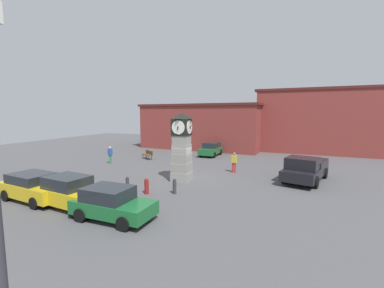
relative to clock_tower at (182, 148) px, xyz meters
name	(u,v)px	position (x,y,z in m)	size (l,w,h in m)	color
ground_plane	(183,179)	(-0.15, 0.63, -2.44)	(69.72, 69.72, 0.00)	#4C4C4F
clock_tower	(182,148)	(0.00, 0.00, 0.00)	(1.59, 1.49, 4.95)	gray
bollard_near_tower	(127,184)	(-2.19, -3.62, -1.95)	(0.21, 0.21, 0.97)	#333338
bollard_mid_row	(147,186)	(-0.84, -3.59, -1.94)	(0.27, 0.27, 0.99)	maroon
bollard_far_row	(175,186)	(0.76, -2.98, -1.95)	(0.22, 0.22, 0.96)	#333338
car_navy_sedan	(35,187)	(-6.23, -6.76, -1.66)	(4.49, 2.42, 1.52)	gold
car_near_tower	(71,192)	(-3.42, -6.93, -1.62)	(4.16, 2.27, 1.64)	gold
car_by_building	(112,203)	(-0.42, -7.43, -1.68)	(3.90, 2.01, 1.51)	#19602D
car_far_lot	(211,149)	(-1.14, 11.54, -1.66)	(2.05, 3.92, 1.53)	#19602D
pickup_truck	(306,168)	(8.46, 3.15, -1.51)	(3.60, 5.81, 1.85)	black
bench	(148,154)	(-6.92, 7.08, -1.91)	(1.63, 1.32, 0.90)	brown
pedestrian_near_bench	(110,154)	(-9.10, 3.58, -1.47)	(0.33, 0.45, 1.69)	#338C4C
pedestrian_crossing_lot	(234,161)	(3.06, 3.97, -1.48)	(0.44, 0.31, 1.68)	red
warehouse_blue_far	(206,126)	(-4.02, 18.99, 0.65)	(17.73, 11.55, 6.16)	maroon
storefront_low_left	(338,121)	(12.94, 19.46, 1.52)	(19.74, 8.56, 7.90)	maroon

